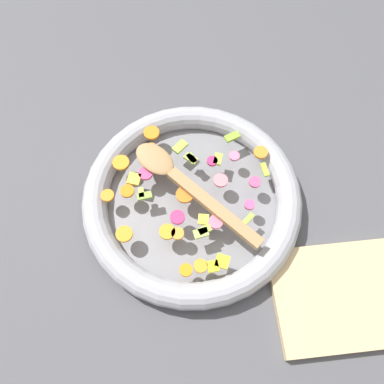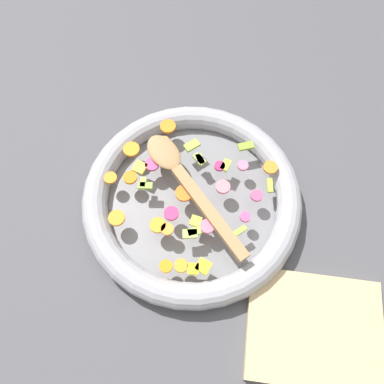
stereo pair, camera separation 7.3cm
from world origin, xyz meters
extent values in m
plane|color=#4C4C51|center=(0.00, 0.00, 0.00)|extent=(4.00, 4.00, 0.00)
cylinder|color=slate|center=(0.00, 0.00, 0.01)|extent=(0.39, 0.39, 0.01)
torus|color=#9E9EA5|center=(0.00, 0.00, 0.03)|extent=(0.44, 0.44, 0.05)
cylinder|color=orange|center=(0.05, 0.08, 0.05)|extent=(0.03, 0.03, 0.01)
cylinder|color=orange|center=(0.13, -0.01, 0.05)|extent=(0.04, 0.04, 0.01)
cylinder|color=orange|center=(0.16, -0.01, 0.05)|extent=(0.03, 0.03, 0.01)
cylinder|color=orange|center=(0.07, -0.11, 0.05)|extent=(0.03, 0.03, 0.01)
cylinder|color=orange|center=(0.04, 0.08, 0.05)|extent=(0.03, 0.03, 0.01)
cylinder|color=orange|center=(0.14, -0.08, 0.05)|extent=(0.05, 0.05, 0.01)
cylinder|color=orange|center=(-0.15, -0.07, 0.05)|extent=(0.04, 0.04, 0.01)
cylinder|color=orange|center=(0.03, 0.15, 0.05)|extent=(0.03, 0.03, 0.01)
cylinder|color=orange|center=(0.13, 0.07, 0.05)|extent=(0.04, 0.04, 0.01)
cylinder|color=orange|center=(0.07, -0.14, 0.05)|extent=(0.04, 0.04, 0.01)
cylinder|color=orange|center=(0.01, 0.01, 0.05)|extent=(0.04, 0.04, 0.01)
cylinder|color=orange|center=(0.00, 0.15, 0.05)|extent=(0.03, 0.03, 0.01)
cube|color=#B7C54A|center=(0.10, -0.01, 0.05)|extent=(0.01, 0.02, 0.01)
cube|color=#93B342|center=(-0.01, -0.07, 0.05)|extent=(0.02, 0.03, 0.01)
cube|color=#A9DB4A|center=(-0.02, 0.08, 0.05)|extent=(0.03, 0.02, 0.01)
cube|color=#99C141|center=(0.01, -0.10, 0.05)|extent=(0.04, 0.03, 0.01)
cube|color=#ABC85A|center=(-0.01, 0.09, 0.05)|extent=(0.03, 0.02, 0.01)
cube|color=#B8D255|center=(-0.01, -0.07, 0.05)|extent=(0.03, 0.03, 0.01)
cube|color=#97C143|center=(-0.10, 0.07, 0.05)|extent=(0.03, 0.03, 0.01)
cube|color=#B2C955|center=(0.06, -0.06, 0.05)|extent=(0.02, 0.02, 0.01)
cube|color=#A1C33B|center=(-0.15, -0.03, 0.05)|extent=(0.01, 0.03, 0.01)
cube|color=#AACC40|center=(-0.06, -0.07, 0.05)|extent=(0.02, 0.03, 0.01)
cube|color=#88B342|center=(0.09, 0.00, 0.05)|extent=(0.03, 0.02, 0.01)
cube|color=#86AD32|center=(-0.10, -0.12, 0.05)|extent=(0.04, 0.03, 0.01)
cylinder|color=#CF2C68|center=(-0.05, -0.06, 0.05)|extent=(0.03, 0.03, 0.01)
cylinder|color=#E0698A|center=(-0.04, 0.07, 0.05)|extent=(0.03, 0.03, 0.01)
cylinder|color=#D84C7C|center=(-0.12, -0.01, 0.05)|extent=(0.03, 0.03, 0.01)
cylinder|color=#D42F66|center=(0.03, 0.05, 0.05)|extent=(0.03, 0.03, 0.01)
cylinder|color=#D94079|center=(0.09, -0.05, 0.05)|extent=(0.04, 0.04, 0.01)
cylinder|color=#E04E86|center=(-0.11, 0.04, 0.05)|extent=(0.03, 0.03, 0.01)
cylinder|color=pink|center=(-0.09, -0.07, 0.05)|extent=(0.03, 0.03, 0.01)
cylinder|color=pink|center=(-0.06, -0.02, 0.05)|extent=(0.04, 0.04, 0.01)
cylinder|color=#C53A5C|center=(0.07, -0.09, 0.05)|extent=(0.03, 0.03, 0.01)
cube|color=yellow|center=(0.11, -0.04, 0.05)|extent=(0.03, 0.03, 0.01)
cube|color=yellow|center=(-0.02, 0.15, 0.05)|extent=(0.02, 0.02, 0.01)
cube|color=yellow|center=(-0.04, 0.14, 0.05)|extent=(0.03, 0.03, 0.01)
cube|color=yellow|center=(-0.02, 0.06, 0.05)|extent=(0.02, 0.02, 0.01)
cube|color=#A87F51|center=(-0.04, 0.04, 0.06)|extent=(0.16, 0.18, 0.01)
ellipsoid|color=#A87F51|center=(0.07, -0.07, 0.06)|extent=(0.10, 0.10, 0.01)
cube|color=tan|center=(-0.25, 0.22, 0.01)|extent=(0.24, 0.19, 0.02)
camera|label=1|loc=(0.03, 0.31, 0.71)|focal=35.00mm
camera|label=2|loc=(-0.04, 0.31, 0.71)|focal=35.00mm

